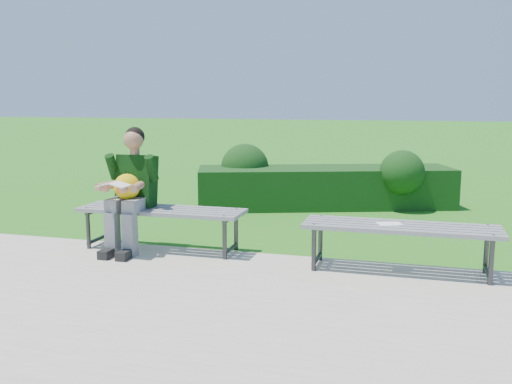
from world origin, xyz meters
name	(u,v)px	position (x,y,z in m)	size (l,w,h in m)	color
ground	(227,252)	(0.00, 0.00, 0.00)	(80.00, 80.00, 0.00)	#2E6E1E
walkway	(156,308)	(0.00, -1.75, 0.01)	(30.00, 3.50, 0.02)	#AEA790
hedge	(320,183)	(0.52, 2.91, 0.36)	(3.94, 2.15, 0.94)	#113613
bench_left	(161,213)	(-0.70, -0.14, 0.42)	(1.80, 0.50, 0.46)	gray
bench_right	(400,231)	(1.80, -0.28, 0.42)	(1.80, 0.50, 0.46)	gray
seated_boy	(131,186)	(-1.00, -0.24, 0.71)	(0.56, 0.76, 1.31)	gray
paper_sheet	(390,224)	(1.70, -0.28, 0.47)	(0.26, 0.23, 0.01)	white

